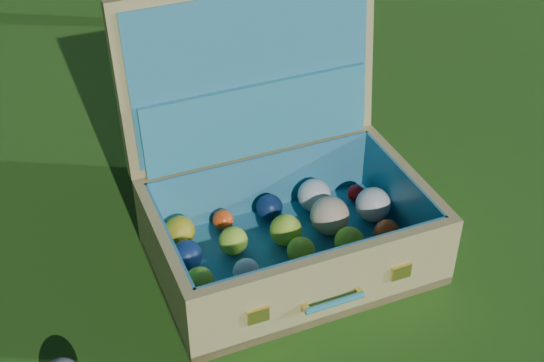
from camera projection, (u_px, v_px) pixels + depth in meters
The scene contains 2 objects.
ground at pixel (331, 212), 1.70m from camera, with size 60.00×60.00×0.00m, color #215114.
suitcase at pixel (279, 186), 1.54m from camera, with size 0.61×0.52×0.52m.
Camera 1 is at (-0.82, -1.04, 1.07)m, focal length 50.00 mm.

